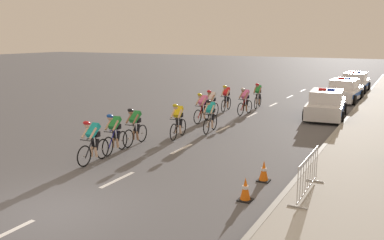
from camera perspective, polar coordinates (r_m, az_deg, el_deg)
The scene contains 19 objects.
ground_plane at distance 11.13m, azimuth -18.85°, elevation -11.87°, with size 160.00×160.00×0.00m, color #56565B.
kerb_edge at distance 21.49m, azimuth 19.92°, elevation -0.59°, with size 0.16×60.00×0.13m, color #9E9E99.
lane_markings_centre at distance 21.43m, azimuth 6.43°, elevation -0.17°, with size 0.14×29.60×0.01m.
cyclist_lead at distance 14.60m, azimuth -13.47°, elevation -2.76°, with size 0.43×1.72×1.56m.
cyclist_second at distance 15.65m, azimuth -10.59°, elevation -1.68°, with size 0.45×1.72×1.56m.
cyclist_third at distance 16.70m, azimuth -7.86°, elevation -0.77°, with size 0.42×1.72×1.56m.
cyclist_fourth at distance 17.65m, azimuth -1.94°, elevation -0.01°, with size 0.46×1.72×1.56m.
cyclist_fifth at distance 18.76m, azimuth 2.52°, elevation 0.67°, with size 0.44×1.72×1.56m.
cyclist_sixth at distance 20.90m, azimuth 1.44°, elevation 1.79°, with size 0.44×1.72×1.56m.
cyclist_seventh at distance 22.08m, azimuth 2.66°, elevation 2.30°, with size 0.42×1.72×1.56m.
cyclist_eighth at distance 23.22m, azimuth 7.26°, elevation 2.67°, with size 0.46×1.72×1.56m.
cyclist_ninth at distance 24.23m, azimuth 4.70°, elevation 3.09°, with size 0.44×1.72×1.56m.
cyclist_tenth at distance 25.54m, azimuth 9.03°, elevation 3.42°, with size 0.45×1.72×1.56m.
police_car_nearest at distance 23.26m, azimuth 17.90°, elevation 1.96°, with size 2.31×4.55×1.59m.
police_car_second at distance 29.65m, azimuth 20.14°, elevation 3.75°, with size 2.18×4.49×1.59m.
police_car_third at distance 35.27m, azimuth 21.44°, elevation 4.78°, with size 2.05×4.42×1.59m.
crowd_barrier_front at distance 11.62m, azimuth 15.63°, elevation -7.26°, with size 0.50×2.32×1.07m.
traffic_cone_near at distance 11.22m, azimuth 7.34°, elevation -9.42°, with size 0.36×0.36×0.64m.
traffic_cone_mid at distance 12.73m, azimuth 9.82°, elevation -6.94°, with size 0.36×0.36×0.64m.
Camera 1 is at (7.61, -6.89, 4.29)m, focal length 38.88 mm.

